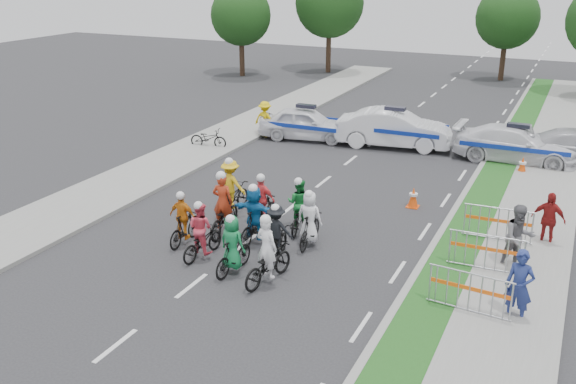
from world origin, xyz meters
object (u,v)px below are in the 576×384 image
at_px(rider_2, 201,236).
at_px(cone_1, 522,166).
at_px(barrier_0, 469,294).
at_px(police_car_0, 306,124).
at_px(police_car_2, 516,145).
at_px(rider_10, 231,191).
at_px(barrier_2, 498,225).
at_px(spectator_0, 519,286).
at_px(rider_5, 255,218).
at_px(spectator_1, 519,238).
at_px(rider_0, 268,260).
at_px(cone_0, 413,197).
at_px(rider_3, 184,223).
at_px(spectator_2, 548,219).
at_px(marshal_hiviz, 265,119).
at_px(tree_4, 507,18).
at_px(rider_8, 299,211).
at_px(rider_9, 262,206).
at_px(rider_1, 233,250).
at_px(parked_bike, 208,138).
at_px(rider_6, 224,213).
at_px(barrier_1, 486,254).
at_px(tree_3, 329,3).
at_px(police_car_1, 394,129).
at_px(rider_7, 310,224).
at_px(tree_0, 241,15).

xyz_separation_m(rider_2, cone_1, (7.31, 11.60, -0.30)).
relative_size(barrier_0, cone_1, 2.86).
height_order(police_car_0, police_car_2, police_car_0).
distance_m(rider_10, barrier_2, 8.38).
distance_m(spectator_0, barrier_0, 1.12).
xyz_separation_m(police_car_2, cone_1, (0.46, -1.60, -0.38)).
bearing_deg(rider_5, spectator_1, -166.50).
xyz_separation_m(rider_0, police_car_2, (4.51, 13.74, 0.09)).
xyz_separation_m(spectator_0, cone_0, (-4.03, 6.11, -0.55)).
bearing_deg(rider_3, spectator_0, 176.22).
distance_m(spectator_2, marshal_hiviz, 14.92).
bearing_deg(tree_4, spectator_1, -81.47).
xyz_separation_m(rider_8, spectator_2, (6.98, 2.07, 0.17)).
xyz_separation_m(marshal_hiviz, tree_4, (7.95, 20.13, 3.34)).
bearing_deg(barrier_0, rider_9, 158.66).
bearing_deg(spectator_2, police_car_2, 111.65).
bearing_deg(spectator_0, spectator_2, 95.05).
xyz_separation_m(rider_8, barrier_2, (5.65, 1.63, -0.10)).
height_order(rider_0, tree_4, tree_4).
height_order(rider_3, police_car_0, rider_3).
relative_size(rider_1, tree_4, 0.27).
bearing_deg(parked_bike, rider_6, -154.35).
height_order(barrier_0, barrier_1, same).
relative_size(rider_6, cone_1, 2.95).
distance_m(police_car_0, barrier_1, 14.22).
height_order(rider_5, tree_3, tree_3).
height_order(rider_1, marshal_hiviz, rider_1).
height_order(spectator_1, barrier_1, spectator_1).
distance_m(rider_3, cone_0, 7.87).
distance_m(police_car_0, cone_1, 9.77).
height_order(rider_9, cone_0, rider_9).
bearing_deg(barrier_0, rider_1, -175.90).
bearing_deg(rider_1, cone_1, -111.66).
distance_m(police_car_1, spectator_1, 12.09).
bearing_deg(spectator_1, rider_6, 156.53).
height_order(rider_6, rider_7, rider_6).
bearing_deg(spectator_2, barrier_1, -108.10).
xyz_separation_m(rider_2, spectator_2, (8.68, 4.94, 0.18)).
xyz_separation_m(rider_5, marshal_hiviz, (-5.19, 10.81, 0.06)).
bearing_deg(tree_0, police_car_2, -33.24).
distance_m(rider_8, rider_9, 1.18).
height_order(rider_3, rider_5, rider_5).
distance_m(rider_10, spectator_1, 9.02).
xyz_separation_m(spectator_0, tree_0, (-21.75, 26.21, 3.29)).
height_order(rider_0, rider_10, rider_0).
xyz_separation_m(cone_0, tree_3, (-12.72, 24.11, 4.55)).
relative_size(rider_7, barrier_1, 0.88).
height_order(spectator_1, barrier_0, spectator_1).
bearing_deg(spectator_2, rider_6, -151.02).
relative_size(spectator_0, cone_0, 2.55).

